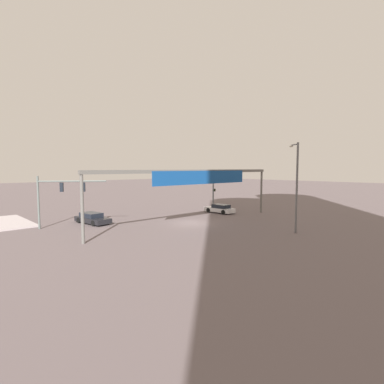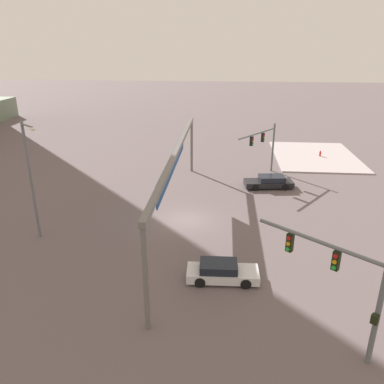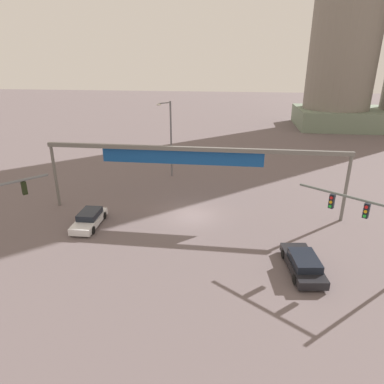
{
  "view_description": "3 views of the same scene",
  "coord_description": "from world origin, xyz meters",
  "px_view_note": "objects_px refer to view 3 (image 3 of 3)",
  "views": [
    {
      "loc": [
        22.84,
        24.67,
        6.23
      ],
      "look_at": [
        -1.46,
        -1.28,
        3.39
      ],
      "focal_mm": 27.94,
      "sensor_mm": 36.0,
      "label": 1
    },
    {
      "loc": [
        -28.26,
        -2.77,
        13.62
      ],
      "look_at": [
        0.53,
        -0.28,
        2.27
      ],
      "focal_mm": 35.8,
      "sensor_mm": 36.0,
      "label": 2
    },
    {
      "loc": [
        3.51,
        -27.3,
        13.1
      ],
      "look_at": [
        -0.26,
        1.93,
        1.53
      ],
      "focal_mm": 32.11,
      "sensor_mm": 36.0,
      "label": 3
    }
  ],
  "objects_px": {
    "traffic_signal_near_corner": "(371,219)",
    "sedan_car_waiting_far": "(89,219)",
    "streetlamp_curved_arm": "(170,135)",
    "sedan_car_approaching": "(303,263)"
  },
  "relations": [
    {
      "from": "sedan_car_waiting_far",
      "to": "sedan_car_approaching",
      "type": "bearing_deg",
      "value": 72.92
    },
    {
      "from": "traffic_signal_near_corner",
      "to": "streetlamp_curved_arm",
      "type": "relative_size",
      "value": 0.65
    },
    {
      "from": "sedan_car_approaching",
      "to": "traffic_signal_near_corner",
      "type": "bearing_deg",
      "value": -91.12
    },
    {
      "from": "sedan_car_approaching",
      "to": "sedan_car_waiting_far",
      "type": "bearing_deg",
      "value": 67.46
    },
    {
      "from": "traffic_signal_near_corner",
      "to": "sedan_car_waiting_far",
      "type": "distance_m",
      "value": 20.94
    },
    {
      "from": "traffic_signal_near_corner",
      "to": "sedan_car_approaching",
      "type": "height_order",
      "value": "traffic_signal_near_corner"
    },
    {
      "from": "traffic_signal_near_corner",
      "to": "sedan_car_approaching",
      "type": "relative_size",
      "value": 1.14
    },
    {
      "from": "sedan_car_approaching",
      "to": "streetlamp_curved_arm",
      "type": "bearing_deg",
      "value": 26.87
    },
    {
      "from": "traffic_signal_near_corner",
      "to": "streetlamp_curved_arm",
      "type": "distance_m",
      "value": 23.81
    },
    {
      "from": "traffic_signal_near_corner",
      "to": "sedan_car_approaching",
      "type": "distance_m",
      "value": 4.96
    }
  ]
}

